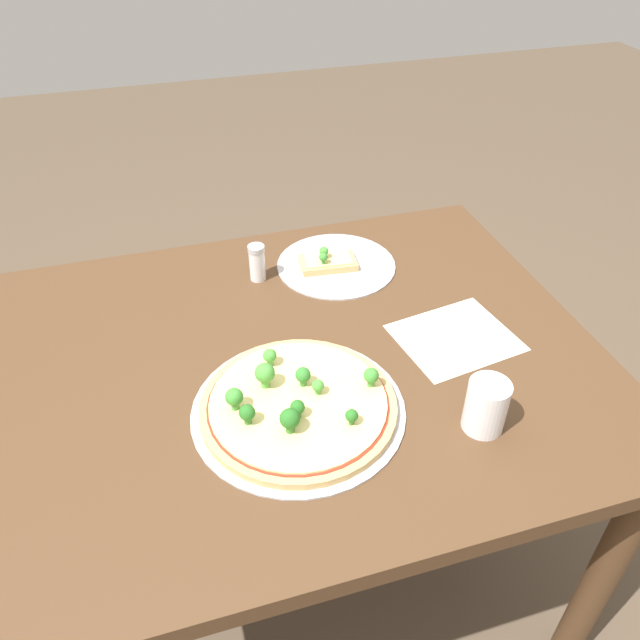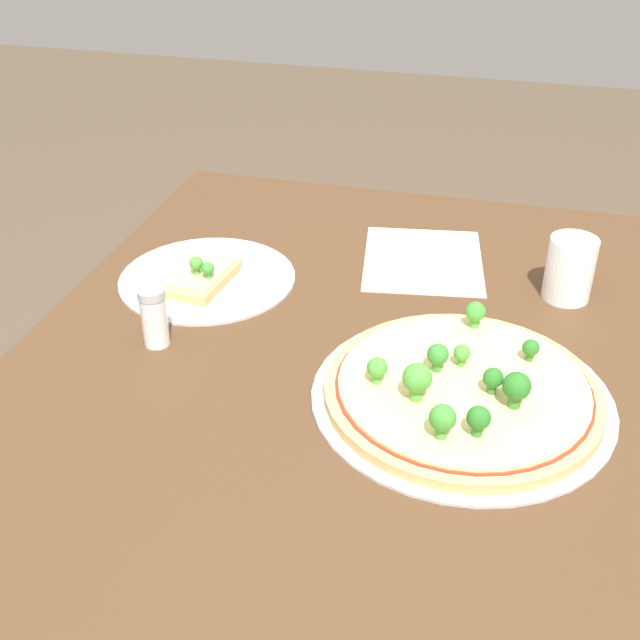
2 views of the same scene
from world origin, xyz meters
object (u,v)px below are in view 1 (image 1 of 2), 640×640
dining_table (295,391)px  condiment_shaker (257,262)px  drinking_cup (486,406)px  pizza_tray_whole (297,405)px  pizza_tray_slice (333,264)px

dining_table → condiment_shaker: bearing=-87.6°
dining_table → drinking_cup: drinking_cup is taller
condiment_shaker → pizza_tray_whole: bearing=87.3°
pizza_tray_slice → condiment_shaker: condiment_shaker is taller
pizza_tray_whole → pizza_tray_slice: (-0.19, -0.40, -0.01)m
condiment_shaker → drinking_cup: bearing=116.7°
pizza_tray_whole → drinking_cup: 0.31m
dining_table → pizza_tray_whole: size_ratio=3.14×
pizza_tray_whole → drinking_cup: bearing=157.1°
dining_table → condiment_shaker: 0.30m
dining_table → pizza_tray_whole: pizza_tray_whole is taller
dining_table → condiment_shaker: (0.01, -0.27, 0.14)m
pizza_tray_whole → condiment_shaker: condiment_shaker is taller
dining_table → condiment_shaker: size_ratio=13.74×
dining_table → drinking_cup: 0.39m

